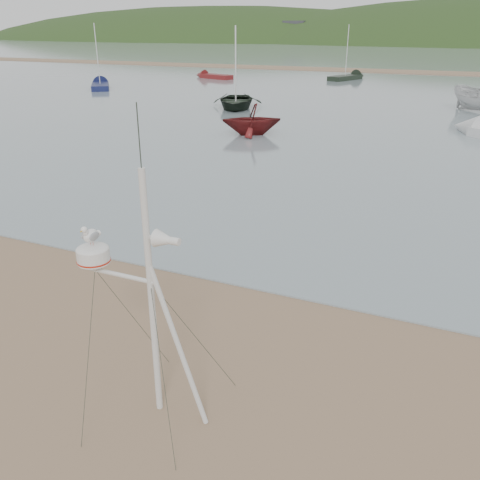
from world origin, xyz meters
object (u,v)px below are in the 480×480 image
at_px(dinghy_red_far, 209,76).
at_px(boat_dark, 236,71).
at_px(boat_red, 252,105).
at_px(mast_rig, 150,347).
at_px(sailboat_dark_mid, 353,77).
at_px(sailboat_blue_near, 101,84).

bearing_deg(dinghy_red_far, boat_dark, -57.91).
relative_size(boat_red, dinghy_red_far, 0.57).
xyz_separation_m(mast_rig, boat_dark, (-12.39, 30.26, 1.54)).
relative_size(sailboat_dark_mid, sailboat_blue_near, 1.01).
xyz_separation_m(boat_dark, boat_red, (5.03, -8.83, -1.02)).
bearing_deg(sailboat_dark_mid, mast_rig, -80.57).
xyz_separation_m(sailboat_dark_mid, sailboat_blue_near, (-21.65, -19.31, -0.00)).
relative_size(mast_rig, sailboat_dark_mid, 0.73).
bearing_deg(boat_dark, mast_rig, -87.69).
height_order(boat_red, sailboat_blue_near, sailboat_blue_near).
relative_size(boat_dark, dinghy_red_far, 0.93).
distance_m(boat_dark, sailboat_dark_mid, 27.37).
distance_m(dinghy_red_far, sailboat_dark_mid, 17.22).
xyz_separation_m(mast_rig, boat_red, (-7.36, 21.43, 0.52)).
bearing_deg(sailboat_blue_near, sailboat_dark_mid, 41.74).
bearing_deg(boat_dark, dinghy_red_far, 102.13).
xyz_separation_m(boat_dark, dinghy_red_far, (-13.34, 21.27, -2.42)).
bearing_deg(sailboat_dark_mid, dinghy_red_far, -160.15).
xyz_separation_m(mast_rig, sailboat_dark_mid, (-9.53, 57.37, -0.87)).
bearing_deg(boat_red, dinghy_red_far, -178.12).
relative_size(boat_dark, boat_red, 1.62).
bearing_deg(dinghy_red_far, mast_rig, -63.47).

